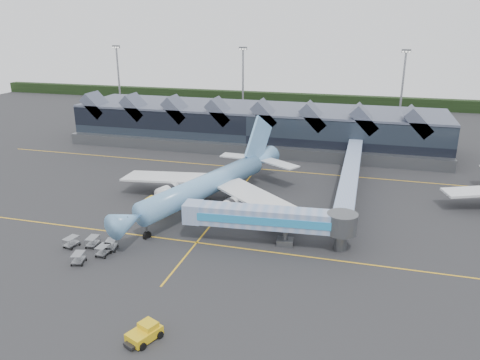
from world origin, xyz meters
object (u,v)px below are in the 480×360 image
(main_airliner, at_px, (211,183))
(fuel_truck, at_px, (166,197))
(jet_bridge, at_px, (278,220))
(pushback_tug, at_px, (145,333))

(main_airliner, relative_size, fuel_truck, 4.14)
(jet_bridge, bearing_deg, main_airliner, 135.79)
(fuel_truck, bearing_deg, jet_bridge, -15.73)
(main_airliner, height_order, jet_bridge, main_airliner)
(jet_bridge, relative_size, fuel_truck, 2.47)
(main_airliner, bearing_deg, fuel_truck, -139.74)
(main_airliner, height_order, pushback_tug, main_airliner)
(jet_bridge, distance_m, fuel_truck, 22.38)
(fuel_truck, xyz_separation_m, pushback_tug, (12.07, -32.34, -1.07))
(jet_bridge, height_order, pushback_tug, jet_bridge)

